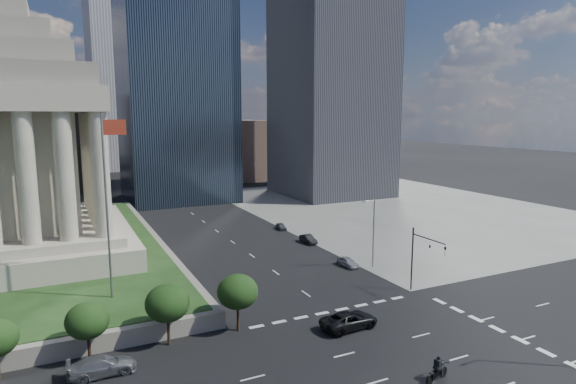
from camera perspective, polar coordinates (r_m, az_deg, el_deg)
ground at (r=134.11m, az=-14.09°, el=-0.49°), size 500.00×500.00×0.00m
sidewalk_ne at (r=117.33m, az=12.91°, el=-1.78°), size 68.00×90.00×0.03m
flagpole at (r=54.54m, az=-20.58°, el=-0.50°), size 2.52×0.24×20.00m
midrise_glass at (r=128.16m, az=-13.25°, el=12.57°), size 26.00×26.00×60.00m
highrise_ne at (r=136.56m, az=5.27°, el=21.02°), size 26.00×28.00×100.00m
building_filler_ne at (r=170.45m, az=-5.72°, el=5.10°), size 20.00×30.00×20.00m
building_filler_nw at (r=159.89m, az=-27.18°, el=5.33°), size 24.00×30.00×28.00m
traffic_signal_ne at (r=60.58m, az=15.64°, el=-6.96°), size 0.30×5.74×8.00m
street_lamp_north at (r=69.50m, az=10.00°, el=-4.35°), size 2.13×0.22×10.00m
pickup_truck at (r=51.42m, az=7.28°, el=-14.83°), size 6.32×3.20×1.71m
suv_grey at (r=45.75m, az=-21.15°, el=-18.66°), size 2.31×5.55×1.60m
parked_sedan_near at (r=70.76m, az=7.11°, el=-8.23°), size 4.02×1.70×1.36m
parked_sedan_mid at (r=82.79m, az=2.43°, el=-5.59°), size 4.20×1.49×1.38m
parked_sedan_far at (r=92.40m, az=-0.82°, el=-4.09°), size 1.92×3.74×1.22m
motorcycle_lead at (r=43.83m, az=17.26°, el=-19.36°), size 2.92×1.42×2.10m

